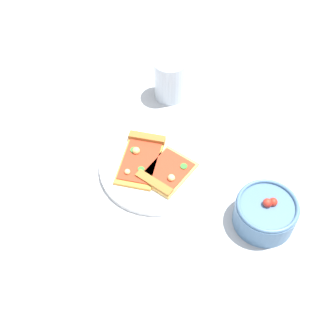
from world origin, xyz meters
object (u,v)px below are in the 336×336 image
(pizza_slice_near, at_px, (165,173))
(paper_napkin, at_px, (81,240))
(salad_bowl, at_px, (265,213))
(plate, at_px, (156,167))
(pizza_slice_far, at_px, (141,156))
(soda_glass, at_px, (170,80))

(pizza_slice_near, distance_m, paper_napkin, 0.24)
(pizza_slice_near, height_order, salad_bowl, salad_bowl)
(plate, distance_m, salad_bowl, 0.28)
(plate, relative_size, pizza_slice_far, 1.51)
(pizza_slice_far, bearing_deg, salad_bowl, 16.76)
(plate, distance_m, paper_napkin, 0.25)
(pizza_slice_far, distance_m, soda_glass, 0.24)
(salad_bowl, bearing_deg, plate, -163.31)
(pizza_slice_near, height_order, pizza_slice_far, pizza_slice_far)
(plate, xyz_separation_m, pizza_slice_near, (0.04, -0.00, 0.01))
(pizza_slice_near, distance_m, salad_bowl, 0.24)
(pizza_slice_near, xyz_separation_m, pizza_slice_far, (-0.07, -0.01, 0.00))
(plate, bearing_deg, soda_glass, 130.13)
(soda_glass, distance_m, paper_napkin, 0.48)
(salad_bowl, xyz_separation_m, paper_napkin, (-0.22, -0.32, -0.03))
(plate, distance_m, pizza_slice_near, 0.04)
(soda_glass, height_order, paper_napkin, soda_glass)
(paper_napkin, bearing_deg, salad_bowl, 55.06)
(pizza_slice_far, bearing_deg, pizza_slice_near, 6.66)
(plate, height_order, salad_bowl, salad_bowl)
(plate, relative_size, soda_glass, 2.31)
(salad_bowl, height_order, soda_glass, soda_glass)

